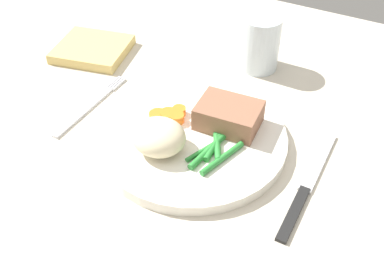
{
  "coord_description": "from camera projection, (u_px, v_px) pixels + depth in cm",
  "views": [
    {
      "loc": [
        21.75,
        -44.25,
        45.29
      ],
      "look_at": [
        -0.68,
        -2.82,
        4.6
      ],
      "focal_mm": 43.01,
      "sensor_mm": 36.0,
      "label": 1
    }
  ],
  "objects": [
    {
      "name": "dinner_plate",
      "position": [
        192.0,
        138.0,
        0.63
      ],
      "size": [
        26.09,
        26.09,
        1.6
      ],
      "primitive_type": "cylinder",
      "color": "white",
      "rests_on": "dining_table"
    },
    {
      "name": "fork",
      "position": [
        91.0,
        105.0,
        0.7
      ],
      "size": [
        1.44,
        16.6,
        0.4
      ],
      "rotation": [
        0.0,
        0.0,
        0.05
      ],
      "color": "silver",
      "rests_on": "dining_table"
    },
    {
      "name": "mashed_potatoes",
      "position": [
        159.0,
        137.0,
        0.59
      ],
      "size": [
        7.19,
        6.65,
        4.17
      ],
      "primitive_type": "ellipsoid",
      "color": "beige",
      "rests_on": "dinner_plate"
    },
    {
      "name": "meat_portion",
      "position": [
        229.0,
        115.0,
        0.63
      ],
      "size": [
        8.98,
        6.93,
        3.35
      ],
      "primitive_type": "cube",
      "rotation": [
        0.0,
        0.0,
        0.08
      ],
      "color": "#936047",
      "rests_on": "dinner_plate"
    },
    {
      "name": "water_glass",
      "position": [
        258.0,
        46.0,
        0.76
      ],
      "size": [
        6.63,
        6.63,
        9.16
      ],
      "color": "silver",
      "rests_on": "dining_table"
    },
    {
      "name": "knife",
      "position": [
        307.0,
        185.0,
        0.58
      ],
      "size": [
        1.7,
        20.5,
        0.64
      ],
      "rotation": [
        0.0,
        0.0,
        -0.07
      ],
      "color": "black",
      "rests_on": "dining_table"
    },
    {
      "name": "napkin",
      "position": [
        93.0,
        49.0,
        0.81
      ],
      "size": [
        14.13,
        13.25,
        1.72
      ],
      "primitive_type": "cube",
      "rotation": [
        0.0,
        0.0,
        0.22
      ],
      "color": "#DBBC6B",
      "rests_on": "dining_table"
    },
    {
      "name": "carrot_slices",
      "position": [
        168.0,
        115.0,
        0.65
      ],
      "size": [
        5.03,
        4.65,
        1.27
      ],
      "color": "orange",
      "rests_on": "dinner_plate"
    },
    {
      "name": "dining_table",
      "position": [
        205.0,
        137.0,
        0.66
      ],
      "size": [
        120.0,
        90.0,
        2.0
      ],
      "color": "beige",
      "rests_on": "ground"
    },
    {
      "name": "green_beans",
      "position": [
        214.0,
        149.0,
        0.6
      ],
      "size": [
        5.63,
        8.83,
        0.87
      ],
      "color": "#2D8C38",
      "rests_on": "dinner_plate"
    }
  ]
}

